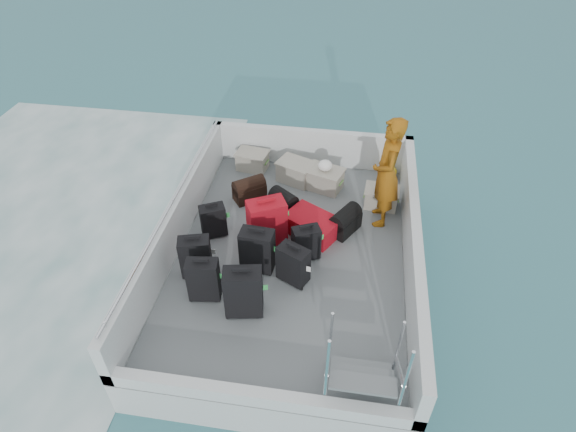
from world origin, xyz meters
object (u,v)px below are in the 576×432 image
suitcase_4 (257,251)px  suitcase_7 (306,244)px  passenger (387,173)px  crate_0 (252,161)px  suitcase_1 (196,257)px  crate_1 (296,172)px  crate_3 (381,198)px  suitcase_5 (267,223)px  suitcase_8 (312,225)px  suitcase_3 (243,293)px  crate_2 (324,180)px  suitcase_6 (293,265)px  suitcase_0 (204,280)px  suitcase_2 (213,221)px

suitcase_4 → suitcase_7: 0.73m
passenger → crate_0: bearing=-119.9°
suitcase_1 → crate_1: (1.05, 2.46, -0.14)m
crate_1 → crate_3: (1.50, -0.50, -0.02)m
suitcase_5 → suitcase_8: suitcase_5 is taller
suitcase_1 → crate_3: suitcase_1 is taller
suitcase_3 → crate_3: (1.74, 2.54, -0.21)m
suitcase_4 → suitcase_5: bearing=91.3°
suitcase_3 → crate_2: (0.76, 2.89, -0.19)m
suitcase_6 → passenger: bearing=78.9°
suitcase_5 → suitcase_8: (0.65, 0.31, -0.22)m
suitcase_3 → suitcase_7: size_ratio=1.33×
suitcase_0 → crate_3: suitcase_0 is taller
suitcase_4 → crate_3: suitcase_4 is taller
crate_0 → crate_1: size_ratio=0.89×
suitcase_5 → crate_0: size_ratio=1.44×
suitcase_5 → crate_3: size_ratio=1.46×
crate_0 → passenger: bearing=-25.8°
suitcase_7 → suitcase_8: suitcase_7 is taller
suitcase_1 → suitcase_7: bearing=5.6°
crate_1 → crate_3: size_ratio=1.13×
crate_2 → suitcase_8: bearing=-93.5°
suitcase_1 → suitcase_8: size_ratio=0.80×
suitcase_7 → crate_1: bearing=78.3°
passenger → suitcase_5: bearing=-68.7°
passenger → suitcase_0: bearing=-53.1°
crate_2 → crate_3: size_ratio=1.12×
suitcase_4 → suitcase_3: bearing=-86.7°
suitcase_3 → suitcase_2: bearing=109.2°
suitcase_8 → passenger: size_ratio=0.44×
suitcase_3 → crate_0: suitcase_3 is taller
crate_1 → suitcase_1: bearing=-113.1°
crate_0 → suitcase_2: bearing=-96.0°
suitcase_2 → suitcase_7: size_ratio=0.99×
suitcase_6 → crate_0: suitcase_6 is taller
suitcase_3 → crate_3: size_ratio=1.41×
crate_0 → crate_3: (2.34, -0.76, -0.00)m
suitcase_4 → suitcase_0: bearing=-128.5°
suitcase_6 → suitcase_3: bearing=-102.6°
suitcase_1 → passenger: 3.06m
suitcase_1 → passenger: bearing=17.3°
suitcase_1 → passenger: (2.54, 1.60, 0.58)m
suitcase_2 → suitcase_5: size_ratio=0.72×
crate_2 → passenger: size_ratio=0.32×
suitcase_6 → suitcase_7: 0.49m
suitcase_6 → suitcase_0: bearing=-129.6°
suitcase_2 → suitcase_1: bearing=-117.9°
suitcase_3 → suitcase_8: (0.69, 1.68, -0.21)m
suitcase_7 → crate_3: suitcase_7 is taller
crate_3 → suitcase_8: bearing=-140.9°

